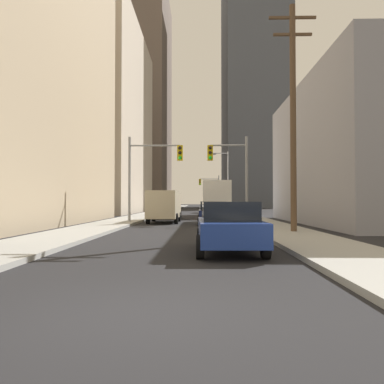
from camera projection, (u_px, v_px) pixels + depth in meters
The scene contains 17 objects.
ground_plane at pixel (136, 317), 5.12m from camera, with size 400.00×400.00×0.00m, color black.
sidewalk_left at pixel (160, 212), 55.20m from camera, with size 2.89×160.00×0.15m, color #9E9E99.
sidewalk_right at pixel (229, 212), 54.99m from camera, with size 2.89×160.00×0.15m, color #9E9E99.
city_bus at pixel (217, 197), 39.48m from camera, with size 2.91×11.58×3.40m.
cargo_van_beige at pixel (164, 205), 27.95m from camera, with size 2.16×5.26×2.26m.
sedan_blue at pixel (229, 227), 11.60m from camera, with size 1.95×4.23×1.52m.
sedan_navy at pixel (212, 213), 25.42m from camera, with size 1.95×4.21×1.52m.
sedan_white at pixel (169, 210), 33.57m from camera, with size 1.95×4.20×1.52m.
sedan_grey at pixel (207, 207), 50.92m from camera, with size 1.95×4.22×1.52m.
traffic_signal_near_left at pixel (153, 165), 26.77m from camera, with size 3.79×0.44×6.00m.
traffic_signal_near_right at pixel (230, 166), 26.65m from camera, with size 2.79×0.44×6.00m.
traffic_signal_far_right at pixel (210, 187), 66.82m from camera, with size 3.53×0.44×6.00m.
utility_pole_right at pixel (293, 113), 18.05m from camera, with size 2.20×0.28×10.75m.
street_lamp_right at pixel (225, 177), 46.31m from camera, with size 2.01×0.32×7.50m.
building_left_mid_office at pixel (66, 121), 53.92m from camera, with size 20.75×26.10×25.55m, color #B7A893.
building_left_far_tower at pixel (132, 99), 98.93m from camera, with size 18.21×28.80×55.60m, color #66564C.
building_right_far_highrise at pixel (253, 87), 97.39m from camera, with size 14.70×26.39×60.62m, color #4C515B.
Camera 1 is at (0.85, -5.14, 1.53)m, focal length 36.27 mm.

